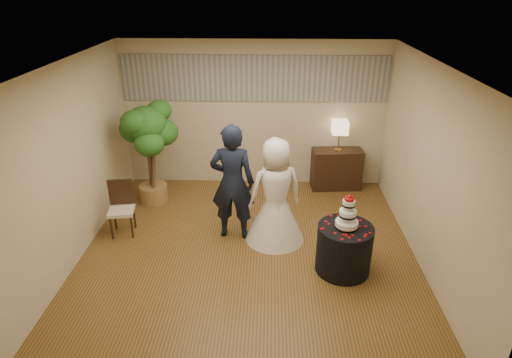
{
  "coord_description": "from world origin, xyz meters",
  "views": [
    {
      "loc": [
        0.3,
        -5.38,
        3.81
      ],
      "look_at": [
        0.1,
        0.4,
        1.05
      ],
      "focal_mm": 30.0,
      "sensor_mm": 36.0,
      "label": 1
    }
  ],
  "objects_px": {
    "bride": "(276,191)",
    "side_chair": "(121,209)",
    "wedding_cake": "(348,211)",
    "cake_table": "(344,249)",
    "table_lamp": "(339,136)",
    "groom": "(232,183)",
    "ficus_tree": "(149,154)",
    "console": "(336,169)"
  },
  "relations": [
    {
      "from": "side_chair",
      "to": "console",
      "type": "bearing_deg",
      "value": 17.25
    },
    {
      "from": "bride",
      "to": "ficus_tree",
      "type": "bearing_deg",
      "value": -44.37
    },
    {
      "from": "ficus_tree",
      "to": "console",
      "type": "bearing_deg",
      "value": 11.48
    },
    {
      "from": "console",
      "to": "groom",
      "type": "bearing_deg",
      "value": -140.73
    },
    {
      "from": "wedding_cake",
      "to": "ficus_tree",
      "type": "height_order",
      "value": "ficus_tree"
    },
    {
      "from": "cake_table",
      "to": "table_lamp",
      "type": "relative_size",
      "value": 1.33
    },
    {
      "from": "groom",
      "to": "cake_table",
      "type": "distance_m",
      "value": 1.93
    },
    {
      "from": "bride",
      "to": "wedding_cake",
      "type": "bearing_deg",
      "value": 123.99
    },
    {
      "from": "cake_table",
      "to": "console",
      "type": "distance_m",
      "value": 2.66
    },
    {
      "from": "wedding_cake",
      "to": "side_chair",
      "type": "relative_size",
      "value": 0.56
    },
    {
      "from": "cake_table",
      "to": "console",
      "type": "bearing_deg",
      "value": 84.66
    },
    {
      "from": "groom",
      "to": "bride",
      "type": "height_order",
      "value": "groom"
    },
    {
      "from": "side_chair",
      "to": "cake_table",
      "type": "bearing_deg",
      "value": -22.89
    },
    {
      "from": "ficus_tree",
      "to": "table_lamp",
      "type": "bearing_deg",
      "value": 11.48
    },
    {
      "from": "bride",
      "to": "ficus_tree",
      "type": "relative_size",
      "value": 0.88
    },
    {
      "from": "bride",
      "to": "side_chair",
      "type": "bearing_deg",
      "value": -18.19
    },
    {
      "from": "bride",
      "to": "console",
      "type": "height_order",
      "value": "bride"
    },
    {
      "from": "console",
      "to": "table_lamp",
      "type": "relative_size",
      "value": 1.64
    },
    {
      "from": "bride",
      "to": "table_lamp",
      "type": "relative_size",
      "value": 2.91
    },
    {
      "from": "table_lamp",
      "to": "side_chair",
      "type": "height_order",
      "value": "table_lamp"
    },
    {
      "from": "wedding_cake",
      "to": "ficus_tree",
      "type": "relative_size",
      "value": 0.26
    },
    {
      "from": "ficus_tree",
      "to": "side_chair",
      "type": "xyz_separation_m",
      "value": [
        -0.22,
        -1.11,
        -0.51
      ]
    },
    {
      "from": "groom",
      "to": "side_chair",
      "type": "distance_m",
      "value": 1.86
    },
    {
      "from": "wedding_cake",
      "to": "bride",
      "type": "bearing_deg",
      "value": 140.78
    },
    {
      "from": "bride",
      "to": "console",
      "type": "bearing_deg",
      "value": -139.68
    },
    {
      "from": "table_lamp",
      "to": "bride",
      "type": "bearing_deg",
      "value": -122.89
    },
    {
      "from": "groom",
      "to": "bride",
      "type": "relative_size",
      "value": 1.12
    },
    {
      "from": "wedding_cake",
      "to": "table_lamp",
      "type": "height_order",
      "value": "table_lamp"
    },
    {
      "from": "cake_table",
      "to": "table_lamp",
      "type": "distance_m",
      "value": 2.76
    },
    {
      "from": "wedding_cake",
      "to": "ficus_tree",
      "type": "distance_m",
      "value": 3.74
    },
    {
      "from": "bride",
      "to": "wedding_cake",
      "type": "xyz_separation_m",
      "value": [
        0.96,
        -0.78,
        0.11
      ]
    },
    {
      "from": "table_lamp",
      "to": "side_chair",
      "type": "relative_size",
      "value": 0.65
    },
    {
      "from": "wedding_cake",
      "to": "console",
      "type": "height_order",
      "value": "wedding_cake"
    },
    {
      "from": "wedding_cake",
      "to": "side_chair",
      "type": "distance_m",
      "value": 3.55
    },
    {
      "from": "wedding_cake",
      "to": "side_chair",
      "type": "xyz_separation_m",
      "value": [
        -3.41,
        0.84,
        -0.51
      ]
    },
    {
      "from": "cake_table",
      "to": "console",
      "type": "relative_size",
      "value": 0.81
    },
    {
      "from": "groom",
      "to": "ficus_tree",
      "type": "xyz_separation_m",
      "value": [
        -1.57,
        1.1,
        0.02
      ]
    },
    {
      "from": "wedding_cake",
      "to": "side_chair",
      "type": "bearing_deg",
      "value": 166.13
    },
    {
      "from": "groom",
      "to": "ficus_tree",
      "type": "bearing_deg",
      "value": -31.04
    },
    {
      "from": "console",
      "to": "table_lamp",
      "type": "bearing_deg",
      "value": 0.0
    },
    {
      "from": "bride",
      "to": "wedding_cake",
      "type": "height_order",
      "value": "bride"
    },
    {
      "from": "ficus_tree",
      "to": "groom",
      "type": "bearing_deg",
      "value": -34.89
    }
  ]
}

